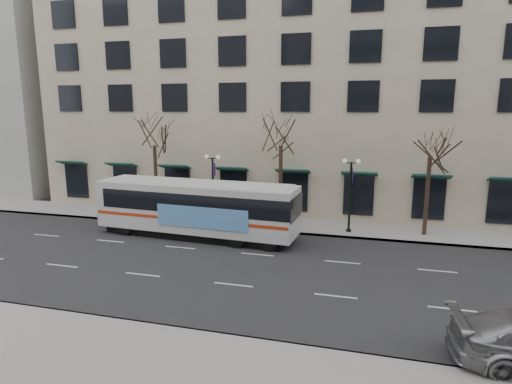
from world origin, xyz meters
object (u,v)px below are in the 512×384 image
(tree_far_mid, at_px, (281,132))
(lamp_post_right, at_px, (350,192))
(lamp_post_left, at_px, (213,185))
(city_bus, at_px, (197,207))
(tree_far_right, at_px, (431,142))
(tree_far_left, at_px, (154,133))

(tree_far_mid, height_order, lamp_post_right, tree_far_mid)
(lamp_post_left, xyz_separation_m, city_bus, (0.14, -3.42, -0.90))
(tree_far_right, bearing_deg, lamp_post_right, -173.15)
(tree_far_left, relative_size, lamp_post_left, 1.60)
(lamp_post_left, relative_size, city_bus, 0.37)
(tree_far_mid, height_order, city_bus, tree_far_mid)
(tree_far_mid, distance_m, lamp_post_right, 6.41)
(lamp_post_left, distance_m, lamp_post_right, 10.00)
(lamp_post_left, height_order, city_bus, lamp_post_left)
(lamp_post_left, bearing_deg, tree_far_mid, 6.85)
(tree_far_right, distance_m, lamp_post_left, 15.40)
(city_bus, bearing_deg, tree_far_left, 145.90)
(tree_far_right, relative_size, lamp_post_right, 1.55)
(lamp_post_left, bearing_deg, tree_far_right, 2.29)
(tree_far_left, distance_m, tree_far_right, 20.00)
(tree_far_left, bearing_deg, tree_far_mid, 0.00)
(lamp_post_right, relative_size, city_bus, 0.37)
(lamp_post_left, relative_size, lamp_post_right, 1.00)
(tree_far_right, relative_size, city_bus, 0.58)
(tree_far_mid, relative_size, city_bus, 0.61)
(lamp_post_left, height_order, lamp_post_right, same)
(lamp_post_left, xyz_separation_m, lamp_post_right, (10.00, 0.00, 0.00))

